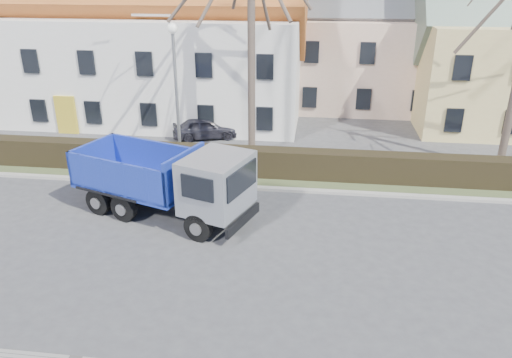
# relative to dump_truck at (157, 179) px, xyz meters

# --- Properties ---
(ground) EXTENTS (120.00, 120.00, 0.00)m
(ground) POSITION_rel_dump_truck_xyz_m (4.75, -1.90, -1.46)
(ground) COLOR #3C3C3E
(curb_far) EXTENTS (80.00, 0.30, 0.12)m
(curb_far) POSITION_rel_dump_truck_xyz_m (4.75, 2.70, -1.40)
(curb_far) COLOR gray
(curb_far) RESTS_ON ground
(grass_strip) EXTENTS (80.00, 3.00, 0.10)m
(grass_strip) POSITION_rel_dump_truck_xyz_m (4.75, 4.30, -1.41)
(grass_strip) COLOR #3E4A29
(grass_strip) RESTS_ON ground
(hedge) EXTENTS (60.00, 0.90, 1.30)m
(hedge) POSITION_rel_dump_truck_xyz_m (4.75, 4.10, -0.81)
(hedge) COLOR black
(hedge) RESTS_ON ground
(building_white) EXTENTS (26.80, 10.80, 9.50)m
(building_white) POSITION_rel_dump_truck_xyz_m (-8.25, 14.10, 3.29)
(building_white) COLOR silver
(building_white) RESTS_ON ground
(building_pink) EXTENTS (10.80, 8.80, 8.00)m
(building_pink) POSITION_rel_dump_truck_xyz_m (8.75, 18.10, 2.54)
(building_pink) COLOR #D2AC94
(building_pink) RESTS_ON ground
(tree_1) EXTENTS (9.20, 9.20, 12.65)m
(tree_1) POSITION_rel_dump_truck_xyz_m (2.75, 6.60, 4.86)
(tree_1) COLOR #4A3C33
(tree_1) RESTS_ON ground
(dump_truck) EXTENTS (7.79, 4.98, 2.92)m
(dump_truck) POSITION_rel_dump_truck_xyz_m (0.00, 0.00, 0.00)
(dump_truck) COLOR navy
(dump_truck) RESTS_ON ground
(streetlight) EXTENTS (0.53, 0.53, 6.74)m
(streetlight) POSITION_rel_dump_truck_xyz_m (-0.54, 5.10, 1.91)
(streetlight) COLOR gray
(streetlight) RESTS_ON ground
(cart_frame) EXTENTS (0.72, 0.51, 0.60)m
(cart_frame) POSITION_rel_dump_truck_xyz_m (-1.13, 2.37, -1.16)
(cart_frame) COLOR silver
(cart_frame) RESTS_ON ground
(parked_car_a) EXTENTS (3.87, 2.48, 1.23)m
(parked_car_a) POSITION_rel_dump_truck_xyz_m (-0.22, 9.19, -0.85)
(parked_car_a) COLOR #292831
(parked_car_a) RESTS_ON ground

